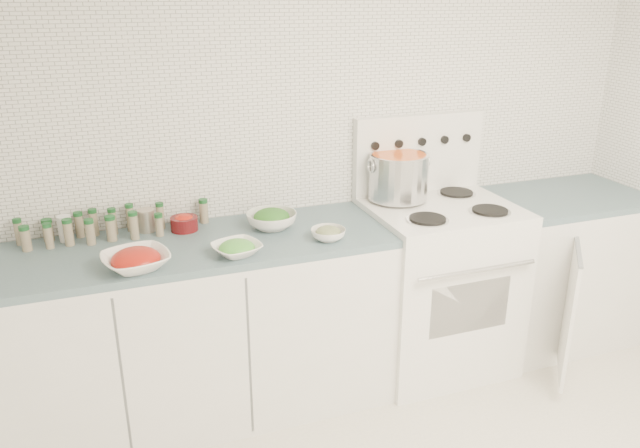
{
  "coord_description": "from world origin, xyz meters",
  "views": [
    {
      "loc": [
        -1.18,
        -1.5,
        1.99
      ],
      "look_at": [
        -0.22,
        1.14,
        0.93
      ],
      "focal_mm": 35.0,
      "sensor_mm": 36.0,
      "label": 1
    }
  ],
  "objects_px": {
    "bowl_tomato": "(136,260)",
    "stock_pot": "(398,174)",
    "bowl_snowpea": "(237,248)",
    "stove": "(436,281)"
  },
  "relations": [
    {
      "from": "stove",
      "to": "stock_pot",
      "type": "height_order",
      "value": "stove"
    },
    {
      "from": "stock_pot",
      "to": "bowl_tomato",
      "type": "xyz_separation_m",
      "value": [
        -1.39,
        -0.35,
        -0.14
      ]
    },
    {
      "from": "bowl_tomato",
      "to": "stove",
      "type": "bearing_deg",
      "value": 7.02
    },
    {
      "from": "stove",
      "to": "bowl_snowpea",
      "type": "xyz_separation_m",
      "value": [
        -1.14,
        -0.19,
        0.43
      ]
    },
    {
      "from": "stove",
      "to": "bowl_tomato",
      "type": "relative_size",
      "value": 4.18
    },
    {
      "from": "bowl_tomato",
      "to": "stock_pot",
      "type": "bearing_deg",
      "value": 14.25
    },
    {
      "from": "bowl_snowpea",
      "to": "bowl_tomato",
      "type": "bearing_deg",
      "value": 179.93
    },
    {
      "from": "stove",
      "to": "bowl_snowpea",
      "type": "relative_size",
      "value": 5.29
    },
    {
      "from": "stock_pot",
      "to": "bowl_tomato",
      "type": "distance_m",
      "value": 1.44
    },
    {
      "from": "stove",
      "to": "bowl_tomato",
      "type": "distance_m",
      "value": 1.64
    }
  ]
}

